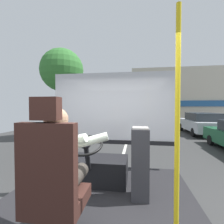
{
  "coord_description": "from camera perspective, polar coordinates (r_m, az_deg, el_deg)",
  "views": [
    {
      "loc": [
        0.5,
        -1.76,
        1.86
      ],
      "look_at": [
        0.11,
        0.89,
        1.78
      ],
      "focal_mm": 26.37,
      "sensor_mm": 36.0,
      "label": 1
    }
  ],
  "objects": [
    {
      "name": "ground",
      "position": [
        10.74,
        5.73,
        -8.37
      ],
      "size": [
        18.0,
        44.0,
        0.06
      ],
      "color": "#323232"
    },
    {
      "name": "fare_box",
      "position": [
        2.36,
        9.72,
        -16.98
      ],
      "size": [
        0.23,
        0.28,
        0.96
      ],
      "color": "#333338",
      "rests_on": "bus_floor"
    },
    {
      "name": "driver_seat",
      "position": [
        1.61,
        -19.64,
        -23.18
      ],
      "size": [
        0.48,
        0.48,
        1.31
      ],
      "color": "black",
      "rests_on": "bus_floor"
    },
    {
      "name": "windshield_panel",
      "position": [
        3.43,
        0.02,
        -1.45
      ],
      "size": [
        2.5,
        0.08,
        1.48
      ],
      "color": "silver"
    },
    {
      "name": "shop_building",
      "position": [
        20.93,
        24.0,
        4.78
      ],
      "size": [
        12.19,
        4.39,
        6.05
      ],
      "color": "#BCB29E",
      "rests_on": "ground"
    },
    {
      "name": "handrail_pole",
      "position": [
        1.57,
        21.7,
        -4.52
      ],
      "size": [
        0.04,
        0.04,
        2.14
      ],
      "color": "yellow",
      "rests_on": "bus_floor"
    },
    {
      "name": "steering_console",
      "position": [
        2.88,
        -6.42,
        -18.93
      ],
      "size": [
        1.1,
        0.95,
        0.81
      ],
      "color": "black",
      "rests_on": "bus_floor"
    },
    {
      "name": "street_tree",
      "position": [
        10.83,
        -16.95,
        13.43
      ],
      "size": [
        2.6,
        2.6,
        5.42
      ],
      "color": "#4C3828",
      "rests_on": "ground"
    },
    {
      "name": "parked_car_silver",
      "position": [
        12.99,
        28.54,
        -3.36
      ],
      "size": [
        2.02,
        4.47,
        1.46
      ],
      "color": "silver",
      "rests_on": "ground"
    },
    {
      "name": "bus_driver",
      "position": [
        1.65,
        -17.58,
        -15.77
      ],
      "size": [
        0.83,
        0.58,
        0.78
      ],
      "color": "#332D28",
      "rests_on": "driver_seat"
    }
  ]
}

